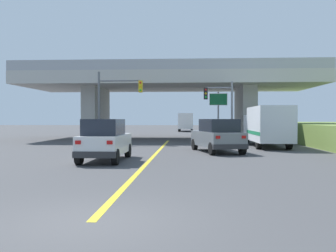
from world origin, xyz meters
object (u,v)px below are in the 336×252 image
object	(u,v)px
suv_crossing	(217,136)
box_truck	(267,126)
traffic_signal_nearside	(222,104)
semi_truck_distant	(186,122)
suv_lead	(105,140)
traffic_signal_farside	(114,98)
highway_sign	(218,105)

from	to	relation	value
suv_crossing	box_truck	size ratio (longest dim) A/B	0.70
traffic_signal_nearside	semi_truck_distant	size ratio (longest dim) A/B	0.74
traffic_signal_nearside	semi_truck_distant	world-z (taller)	traffic_signal_nearside
suv_lead	suv_crossing	xyz separation A→B (m)	(5.76, 4.99, 0.01)
box_truck	traffic_signal_nearside	world-z (taller)	traffic_signal_nearside
box_truck	semi_truck_distant	size ratio (longest dim) A/B	1.09
box_truck	semi_truck_distant	distance (m)	33.48
suv_crossing	traffic_signal_farside	size ratio (longest dim) A/B	0.88
box_truck	semi_truck_distant	xyz separation A→B (m)	(-6.19, 32.90, -0.00)
suv_crossing	highway_sign	size ratio (longest dim) A/B	1.16
suv_lead	highway_sign	xyz separation A→B (m)	(6.68, 16.03, 2.30)
traffic_signal_nearside	highway_sign	world-z (taller)	traffic_signal_nearside
suv_crossing	semi_truck_distant	bearing A→B (deg)	79.11
box_truck	semi_truck_distant	world-z (taller)	semi_truck_distant
traffic_signal_farside	highway_sign	size ratio (longest dim) A/B	1.31
traffic_signal_farside	semi_truck_distant	distance (m)	30.67
traffic_signal_farside	highway_sign	distance (m)	9.57
suv_crossing	highway_sign	xyz separation A→B (m)	(0.92, 11.04, 2.29)
traffic_signal_nearside	highway_sign	distance (m)	3.12
highway_sign	traffic_signal_farside	bearing A→B (deg)	-157.01
suv_lead	box_truck	bearing A→B (deg)	44.37
traffic_signal_farside	suv_lead	bearing A→B (deg)	-80.22
traffic_signal_nearside	traffic_signal_farside	distance (m)	8.90
box_truck	traffic_signal_nearside	size ratio (longest dim) A/B	1.47
suv_lead	box_truck	world-z (taller)	box_truck
suv_lead	suv_crossing	world-z (taller)	same
suv_lead	traffic_signal_nearside	world-z (taller)	traffic_signal_nearside
highway_sign	semi_truck_distant	world-z (taller)	highway_sign
box_truck	highway_sign	distance (m)	7.43
traffic_signal_nearside	highway_sign	bearing A→B (deg)	91.22
traffic_signal_farside	highway_sign	xyz separation A→B (m)	(8.80, 3.73, -0.44)
suv_crossing	traffic_signal_nearside	bearing A→B (deg)	68.52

